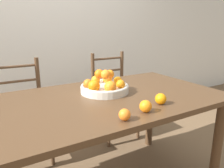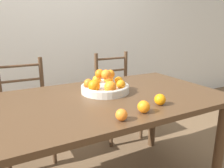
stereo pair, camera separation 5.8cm
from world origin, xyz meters
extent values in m
cube|color=silver|center=(0.00, 1.52, 1.30)|extent=(8.00, 0.06, 2.60)
cube|color=#4C331E|center=(0.00, 0.00, 0.75)|extent=(1.67, 0.93, 0.03)
cylinder|color=#4C331E|center=(0.76, -0.39, 0.37)|extent=(0.07, 0.07, 0.74)
cylinder|color=#4C331E|center=(0.76, 0.39, 0.37)|extent=(0.07, 0.07, 0.74)
cylinder|color=beige|center=(0.07, 0.10, 0.79)|extent=(0.35, 0.35, 0.05)
torus|color=beige|center=(0.07, 0.10, 0.82)|extent=(0.35, 0.35, 0.02)
sphere|color=orange|center=(0.19, 0.11, 0.84)|extent=(0.06, 0.06, 0.06)
sphere|color=orange|center=(0.14, 0.19, 0.84)|extent=(0.07, 0.07, 0.07)
sphere|color=orange|center=(0.05, 0.22, 0.84)|extent=(0.07, 0.07, 0.07)
sphere|color=orange|center=(-0.05, 0.14, 0.84)|extent=(0.07, 0.07, 0.07)
sphere|color=orange|center=(-0.04, 0.05, 0.85)|extent=(0.08, 0.08, 0.08)
sphere|color=orange|center=(0.05, -0.02, 0.84)|extent=(0.08, 0.08, 0.08)
sphere|color=orange|center=(0.14, 0.01, 0.84)|extent=(0.06, 0.06, 0.06)
sphere|color=orange|center=(0.10, 0.09, 0.90)|extent=(0.06, 0.06, 0.06)
sphere|color=orange|center=(0.04, 0.13, 0.91)|extent=(0.07, 0.07, 0.07)
sphere|color=orange|center=(0.06, 0.08, 0.91)|extent=(0.07, 0.07, 0.07)
sphere|color=orange|center=(0.24, -0.30, 0.81)|extent=(0.07, 0.07, 0.07)
sphere|color=orange|center=(0.08, -0.35, 0.81)|extent=(0.07, 0.07, 0.07)
sphere|color=orange|center=(-0.08, -0.38, 0.80)|extent=(0.06, 0.06, 0.06)
cylinder|color=#513823|center=(-0.62, 0.56, 0.22)|extent=(0.04, 0.04, 0.44)
cylinder|color=#513823|center=(-0.24, 0.55, 0.22)|extent=(0.04, 0.04, 0.44)
cylinder|color=#513823|center=(-0.23, 0.91, 0.47)|extent=(0.04, 0.04, 0.95)
cube|color=#513823|center=(-0.42, 0.74, 0.46)|extent=(0.43, 0.41, 0.04)
cylinder|color=#513823|center=(-0.42, 0.92, 0.60)|extent=(0.38, 0.03, 0.02)
cylinder|color=#513823|center=(-0.42, 0.92, 0.74)|extent=(0.38, 0.03, 0.02)
cylinder|color=#513823|center=(-0.42, 0.92, 0.88)|extent=(0.38, 0.03, 0.02)
cylinder|color=#513823|center=(0.36, 0.56, 0.22)|extent=(0.04, 0.04, 0.44)
cylinder|color=#513823|center=(0.74, 0.55, 0.22)|extent=(0.04, 0.04, 0.44)
cylinder|color=#513823|center=(0.37, 0.92, 0.47)|extent=(0.04, 0.04, 0.95)
cylinder|color=#513823|center=(0.75, 0.91, 0.47)|extent=(0.04, 0.04, 0.95)
cube|color=#513823|center=(0.55, 0.74, 0.46)|extent=(0.43, 0.41, 0.04)
cylinder|color=#513823|center=(0.56, 0.92, 0.60)|extent=(0.38, 0.03, 0.02)
cylinder|color=#513823|center=(0.56, 0.92, 0.74)|extent=(0.38, 0.03, 0.02)
cylinder|color=#513823|center=(0.56, 0.92, 0.88)|extent=(0.38, 0.03, 0.02)
camera|label=1|loc=(-0.66, -1.23, 1.24)|focal=35.00mm
camera|label=2|loc=(-0.61, -1.26, 1.24)|focal=35.00mm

